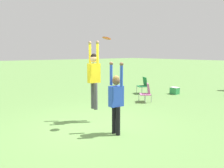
{
  "coord_description": "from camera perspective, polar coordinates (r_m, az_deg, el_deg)",
  "views": [
    {
      "loc": [
        5.43,
        -3.64,
        2.25
      ],
      "look_at": [
        0.28,
        0.46,
        1.3
      ],
      "focal_mm": 35.0,
      "sensor_mm": 36.0,
      "label": 1
    }
  ],
  "objects": [
    {
      "name": "cooler_box",
      "position": [
        12.39,
        16.05,
        -1.67
      ],
      "size": [
        0.41,
        0.37,
        0.38
      ],
      "color": "#2D8C4C",
      "rests_on": "ground_plane"
    },
    {
      "name": "frisbee",
      "position": [
        6.36,
        -1.44,
        11.87
      ],
      "size": [
        0.25,
        0.25,
        0.08
      ],
      "color": "#E04C23"
    },
    {
      "name": "camping_chair_1",
      "position": [
        10.09,
        9.05,
        -2.0
      ],
      "size": [
        0.66,
        0.74,
        0.85
      ],
      "rotation": [
        0.0,
        0.0,
        2.46
      ],
      "color": "gray",
      "rests_on": "ground_plane"
    },
    {
      "name": "ground_plane",
      "position": [
        6.91,
        -4.54,
        -10.81
      ],
      "size": [
        120.0,
        120.0,
        0.0
      ],
      "primitive_type": "plane",
      "color": "#608C47"
    },
    {
      "name": "camping_chair_0",
      "position": [
        12.12,
        8.21,
        -0.04
      ],
      "size": [
        0.65,
        0.7,
        0.91
      ],
      "rotation": [
        0.0,
        0.0,
        2.71
      ],
      "color": "gray",
      "rests_on": "ground_plane"
    },
    {
      "name": "person_defending",
      "position": [
        5.94,
        1.08,
        -3.41
      ],
      "size": [
        0.54,
        0.41,
        2.0
      ],
      "rotation": [
        0.0,
        0.0,
        -1.7
      ],
      "color": "black",
      "rests_on": "ground_plane"
    },
    {
      "name": "person_jumping",
      "position": [
        7.02,
        -4.75,
        2.78
      ],
      "size": [
        0.53,
        0.4,
        2.2
      ],
      "rotation": [
        0.0,
        0.0,
        1.44
      ],
      "color": "#4C4C51",
      "rests_on": "ground_plane"
    }
  ]
}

